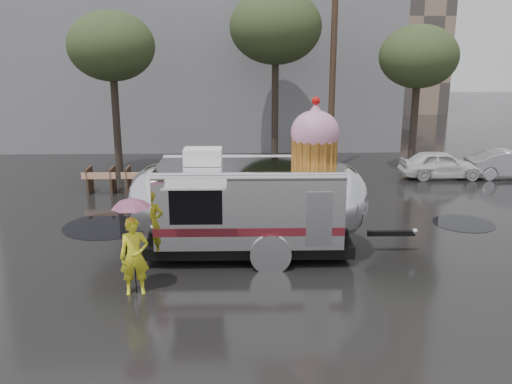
{
  "coord_description": "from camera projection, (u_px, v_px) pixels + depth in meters",
  "views": [
    {
      "loc": [
        -1.65,
        -10.58,
        5.42
      ],
      "look_at": [
        -1.24,
        3.34,
        1.73
      ],
      "focal_mm": 38.0,
      "sensor_mm": 36.0,
      "label": 1
    }
  ],
  "objects": [
    {
      "name": "barricade_row",
      "position": [
        140.0,
        179.0,
        20.99
      ],
      "size": [
        4.3,
        0.8,
        1.0
      ],
      "color": "#473323",
      "rests_on": "ground"
    },
    {
      "name": "tree_left",
      "position": [
        112.0,
        47.0,
        22.61
      ],
      "size": [
        3.64,
        3.64,
        6.95
      ],
      "color": "#382D26",
      "rests_on": "ground"
    },
    {
      "name": "ground",
      "position": [
        318.0,
        309.0,
        11.66
      ],
      "size": [
        120.0,
        120.0,
        0.0
      ],
      "primitive_type": "plane",
      "color": "black",
      "rests_on": "ground"
    },
    {
      "name": "utility_pole",
      "position": [
        333.0,
        67.0,
        24.07
      ],
      "size": [
        1.6,
        0.28,
        9.0
      ],
      "color": "#473323",
      "rests_on": "ground"
    },
    {
      "name": "grey_building",
      "position": [
        201.0,
        30.0,
        33.06
      ],
      "size": [
        22.0,
        12.0,
        13.0
      ],
      "primitive_type": "cube",
      "color": "slate",
      "rests_on": "ground"
    },
    {
      "name": "puddles",
      "position": [
        251.0,
        237.0,
        16.08
      ],
      "size": [
        13.7,
        11.04,
        0.01
      ],
      "color": "black",
      "rests_on": "ground"
    },
    {
      "name": "person_left",
      "position": [
        134.0,
        256.0,
        12.18
      ],
      "size": [
        0.72,
        0.55,
        1.79
      ],
      "primitive_type": "imported",
      "rotation": [
        0.0,
        0.0,
        0.19
      ],
      "color": "yellow",
      "rests_on": "ground"
    },
    {
      "name": "umbrella_pink",
      "position": [
        132.0,
        213.0,
        11.92
      ],
      "size": [
        1.07,
        1.07,
        2.28
      ],
      "color": "pink",
      "rests_on": "ground"
    },
    {
      "name": "airstream_trailer",
      "position": [
        252.0,
        200.0,
        14.45
      ],
      "size": [
        8.04,
        3.05,
        4.33
      ],
      "rotation": [
        0.0,
        0.0,
        -0.01
      ],
      "color": "silver",
      "rests_on": "ground"
    },
    {
      "name": "tree_right",
      "position": [
        419.0,
        58.0,
        23.09
      ],
      "size": [
        3.36,
        3.36,
        6.42
      ],
      "color": "#382D26",
      "rests_on": "ground"
    },
    {
      "name": "tree_mid",
      "position": [
        276.0,
        28.0,
        24.52
      ],
      "size": [
        4.2,
        4.2,
        8.03
      ],
      "color": "#382D26",
      "rests_on": "ground"
    }
  ]
}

